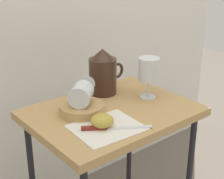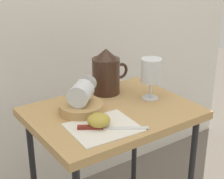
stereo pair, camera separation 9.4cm
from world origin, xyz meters
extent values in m
cube|color=tan|center=(0.00, 0.00, 0.65)|extent=(0.59, 0.44, 0.03)
cylinder|color=black|center=(0.26, 0.18, 0.32)|extent=(0.02, 0.02, 0.64)
cube|color=silver|center=(-0.10, -0.10, 0.67)|extent=(0.23, 0.20, 0.00)
cylinder|color=tan|center=(-0.10, 0.04, 0.69)|extent=(0.16, 0.16, 0.03)
cylinder|color=#382319|center=(0.07, 0.15, 0.74)|extent=(0.11, 0.11, 0.15)
cylinder|color=#B23819|center=(0.07, 0.15, 0.71)|extent=(0.10, 0.10, 0.08)
cone|color=#382319|center=(0.07, 0.15, 0.83)|extent=(0.09, 0.09, 0.04)
torus|color=#382319|center=(0.15, 0.15, 0.75)|extent=(0.07, 0.01, 0.07)
cylinder|color=silver|center=(0.18, 0.00, 0.67)|extent=(0.06, 0.06, 0.00)
cylinder|color=silver|center=(0.18, 0.00, 0.71)|extent=(0.01, 0.01, 0.07)
cylinder|color=silver|center=(0.18, 0.00, 0.78)|extent=(0.08, 0.08, 0.09)
cylinder|color=#B23819|center=(0.18, 0.00, 0.76)|extent=(0.07, 0.07, 0.05)
cylinder|color=silver|center=(-0.10, 0.04, 0.74)|extent=(0.12, 0.12, 0.08)
cylinder|color=silver|center=(-0.05, 0.09, 0.74)|extent=(0.05, 0.05, 0.01)
cylinder|color=silver|center=(-0.03, 0.12, 0.74)|extent=(0.04, 0.05, 0.06)
ellipsoid|color=#B29938|center=(-0.11, -0.09, 0.69)|extent=(0.08, 0.08, 0.04)
cube|color=silver|center=(-0.05, -0.15, 0.67)|extent=(0.13, 0.09, 0.00)
cube|color=maroon|center=(-0.15, -0.09, 0.68)|extent=(0.08, 0.06, 0.01)
camera|label=1|loc=(-0.74, -0.91, 1.23)|focal=56.66mm
camera|label=2|loc=(-0.67, -0.97, 1.23)|focal=56.66mm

